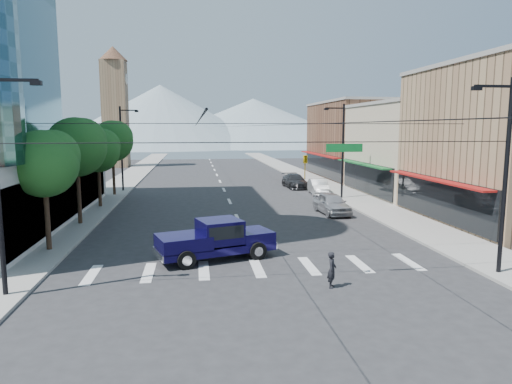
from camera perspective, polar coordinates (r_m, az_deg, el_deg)
ground at (r=21.18m, az=1.28°, el=-10.69°), size 160.00×160.00×0.00m
sidewalk_left at (r=60.84m, az=-16.00°, el=1.40°), size 4.00×120.00×0.15m
sidewalk_right at (r=62.06m, az=6.50°, el=1.78°), size 4.00×120.00×0.15m
shop_mid at (r=49.59m, az=20.23°, el=4.90°), size 12.00×14.00×9.00m
shop_far at (r=64.15m, az=13.56°, el=6.23°), size 12.00×18.00×10.00m
clock_tower at (r=82.98m, az=-17.21°, el=10.36°), size 4.80×4.80×20.40m
mountain_left at (r=170.27m, az=-11.81°, el=9.31°), size 80.00×80.00×22.00m
mountain_right at (r=181.30m, az=-0.33°, el=8.76°), size 90.00×90.00×18.00m
tree_near at (r=27.16m, az=-24.69°, el=3.49°), size 3.65×3.64×6.71m
tree_midnear at (r=33.87m, az=-21.31°, el=5.46°), size 4.09×4.09×7.52m
tree_midfar at (r=40.73m, az=-18.97°, el=5.07°), size 3.65×3.64×6.71m
tree_far at (r=47.59m, az=-17.36°, el=6.24°), size 4.09×4.09×7.52m
signal_rig at (r=19.22m, az=2.35°, el=1.59°), size 21.80×0.20×9.00m
lamp_pole_nw at (r=50.41m, az=-16.33°, el=5.62°), size 2.00×0.25×9.00m
lamp_pole_ne at (r=44.07m, az=10.64°, el=5.50°), size 2.00×0.25×9.00m
pickup_truck at (r=23.89m, az=-5.10°, el=-5.84°), size 6.48×3.90×2.08m
pedestrian at (r=20.03m, az=9.47°, el=-9.56°), size 0.57×0.67×1.57m
parked_car_near at (r=36.71m, az=9.45°, el=-1.42°), size 2.20×4.96×1.66m
parked_car_mid at (r=47.18m, az=7.81°, el=0.64°), size 2.05×4.82×1.55m
parked_car_far at (r=52.10m, az=4.88°, el=1.38°), size 2.46×5.42×1.54m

